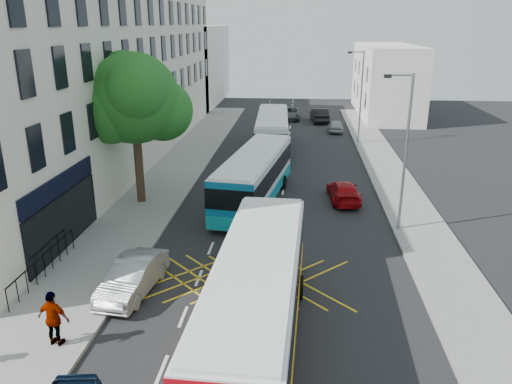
% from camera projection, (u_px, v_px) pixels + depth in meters
% --- Properties ---
extents(ground, '(120.00, 120.00, 0.00)m').
position_uv_depth(ground, '(262.00, 375.00, 15.56)').
color(ground, black).
rests_on(ground, ground).
extents(pavement_left, '(5.00, 70.00, 0.15)m').
position_uv_depth(pavement_left, '(142.00, 202.00, 30.38)').
color(pavement_left, gray).
rests_on(pavement_left, ground).
extents(pavement_right, '(3.00, 70.00, 0.15)m').
position_uv_depth(pavement_right, '(410.00, 210.00, 29.06)').
color(pavement_right, gray).
rests_on(pavement_right, ground).
extents(terrace_main, '(8.30, 45.00, 13.50)m').
position_uv_depth(terrace_main, '(102.00, 74.00, 37.62)').
color(terrace_main, beige).
rests_on(terrace_main, ground).
extents(terrace_far, '(8.00, 20.00, 10.00)m').
position_uv_depth(terrace_far, '(189.00, 65.00, 66.96)').
color(terrace_far, silver).
rests_on(terrace_far, ground).
extents(building_right, '(6.00, 18.00, 8.00)m').
position_uv_depth(building_right, '(386.00, 80.00, 58.63)').
color(building_right, silver).
rests_on(building_right, ground).
extents(street_tree, '(6.30, 5.70, 8.80)m').
position_uv_depth(street_tree, '(133.00, 99.00, 28.34)').
color(street_tree, '#382619').
rests_on(street_tree, pavement_left).
extents(lamp_near, '(1.45, 0.15, 8.00)m').
position_uv_depth(lamp_near, '(404.00, 146.00, 24.88)').
color(lamp_near, slate).
rests_on(lamp_near, pavement_right).
extents(lamp_far, '(1.45, 0.15, 8.00)m').
position_uv_depth(lamp_far, '(360.00, 92.00, 43.74)').
color(lamp_far, slate).
rests_on(lamp_far, pavement_right).
extents(railings, '(0.08, 5.60, 1.14)m').
position_uv_depth(railings, '(44.00, 264.00, 21.12)').
color(railings, black).
rests_on(railings, pavement_left).
extents(bus_near, '(3.23, 11.78, 3.29)m').
position_uv_depth(bus_near, '(257.00, 299.00, 16.55)').
color(bus_near, silver).
rests_on(bus_near, ground).
extents(bus_mid, '(4.11, 11.28, 3.10)m').
position_uv_depth(bus_mid, '(255.00, 177.00, 29.97)').
color(bus_mid, silver).
rests_on(bus_mid, ground).
extents(bus_far, '(3.10, 11.25, 3.14)m').
position_uv_depth(bus_far, '(272.00, 131.00, 42.38)').
color(bus_far, silver).
rests_on(bus_far, ground).
extents(parked_car_silver, '(2.00, 4.44, 1.41)m').
position_uv_depth(parked_car_silver, '(133.00, 277.00, 20.14)').
color(parked_car_silver, '#93969A').
rests_on(parked_car_silver, ground).
extents(red_hatchback, '(2.03, 4.36, 1.23)m').
position_uv_depth(red_hatchback, '(344.00, 191.00, 30.61)').
color(red_hatchback, '#A2060B').
rests_on(red_hatchback, ground).
extents(distant_car_grey, '(2.19, 4.73, 1.31)m').
position_uv_depth(distant_car_grey, '(290.00, 113.00, 56.56)').
color(distant_car_grey, '#44464C').
rests_on(distant_car_grey, ground).
extents(distant_car_silver, '(1.47, 3.51, 1.19)m').
position_uv_depth(distant_car_silver, '(336.00, 126.00, 50.03)').
color(distant_car_silver, '#A7A9AE').
rests_on(distant_car_silver, ground).
extents(distant_car_dark, '(2.05, 4.73, 1.51)m').
position_uv_depth(distant_car_dark, '(319.00, 115.00, 54.99)').
color(distant_car_dark, black).
rests_on(distant_car_dark, ground).
extents(pedestrian_far, '(1.22, 0.67, 1.98)m').
position_uv_depth(pedestrian_far, '(54.00, 319.00, 16.51)').
color(pedestrian_far, gray).
rests_on(pedestrian_far, pavement_left).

